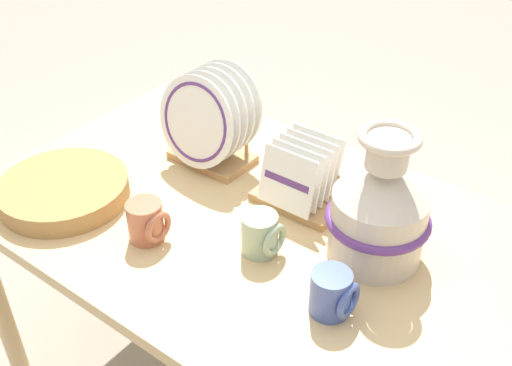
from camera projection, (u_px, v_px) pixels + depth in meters
The scene contains 8 objects.
display_table at pixel (256, 240), 1.56m from camera, with size 1.47×0.89×0.71m.
ceramic_vase at pixel (379, 209), 1.33m from camera, with size 0.24×0.24×0.33m.
dish_rack_round_plates at pixel (209, 124), 1.66m from camera, with size 0.26×0.19×0.28m.
dish_rack_square_plates at pixel (300, 184), 1.54m from camera, with size 0.23×0.17×0.18m.
wicker_charger_stack at pixel (64, 190), 1.57m from camera, with size 0.34×0.34×0.05m.
mug_sage_glaze at pixel (261, 234), 1.39m from camera, with size 0.09×0.09×0.10m.
mug_cobalt_glaze at pixel (332, 294), 1.23m from camera, with size 0.09×0.09×0.10m.
mug_terracotta_glaze at pixel (147, 222), 1.42m from camera, with size 0.09×0.09×0.10m.
Camera 1 is at (0.71, -0.95, 1.65)m, focal length 42.00 mm.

